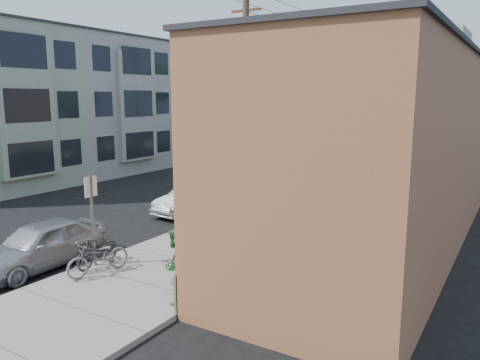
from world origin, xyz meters
The scene contains 27 objects.
ground centered at (0.00, 0.00, 0.00)m, with size 120.00×120.00×0.00m, color black.
sidewalk centered at (4.25, 11.00, 0.07)m, with size 4.50×58.00×0.15m, color gray.
cafe_building centered at (8.99, 4.99, 3.30)m, with size 6.60×20.20×6.61m.
apartment_row centered at (-11.85, 14.00, 4.50)m, with size 6.30×32.00×9.00m.
end_cap_building centered at (-2.00, 42.00, 6.00)m, with size 18.00×8.00×12.00m, color #969592.
sign_post centered at (2.35, -3.75, 1.83)m, with size 0.07×0.45×2.80m.
parking_meter_near centered at (2.25, 1.26, 0.98)m, with size 0.14×0.14×1.24m.
parking_meter_far centered at (2.25, 8.72, 0.98)m, with size 0.14×0.14×1.24m.
utility_pole_near centered at (2.39, 4.94, 5.41)m, with size 3.57×0.28×10.00m.
utility_pole_far centered at (2.45, 21.52, 5.34)m, with size 1.80×0.28×10.00m.
tree_bare centered at (2.80, 7.88, 2.69)m, with size 0.24×0.24×5.07m.
tree_leafy_mid centered at (2.80, 14.94, 5.08)m, with size 3.75×3.75×6.82m.
tree_leafy_far centered at (2.80, 26.10, 6.61)m, with size 3.76×3.76×8.36m.
patio_chair_a centered at (6.17, -0.81, 0.59)m, with size 0.50×0.50×0.88m, color #13462F, non-canonical shape.
patio_chair_b centered at (5.85, -2.80, 0.59)m, with size 0.50×0.50×0.88m, color #13462F, non-canonical shape.
patron_grey centered at (6.20, -4.48, 1.03)m, with size 0.64×0.42×1.75m, color gray.
patron_green centered at (6.07, -4.46, 1.09)m, with size 0.91×0.71×1.88m, color #2C6F32.
cyclist centered at (4.34, -0.08, 0.94)m, with size 1.02×0.59×1.58m, color maroon.
cyclist_bike centered at (4.34, -0.08, 0.58)m, with size 0.57×1.65×0.87m, color black.
parked_bike_a centered at (2.49, -3.75, 0.65)m, with size 0.47×1.67×1.00m, color black.
parked_bike_b centered at (3.00, -4.17, 0.65)m, with size 0.66×1.90×1.00m, color slate.
car_0 centered at (0.80, -4.45, 0.72)m, with size 1.70×4.23×1.44m, color #A1A3A8.
car_1 centered at (0.60, 3.38, 0.64)m, with size 1.36×3.91×1.29m, color #ADB2B5.
car_2 centered at (0.80, 8.03, 0.64)m, with size 1.79×4.41×1.28m, color black.
car_3 centered at (0.80, 13.08, 0.65)m, with size 2.16×4.69×1.30m, color #AEAEB6.
car_4 centered at (0.80, 17.98, 0.68)m, with size 1.43×4.10×1.35m, color #94969B.
bus centered at (-2.08, 25.38, 1.51)m, with size 2.53×10.81×3.01m, color silver.
Camera 1 is at (13.06, -12.89, 5.13)m, focal length 35.00 mm.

